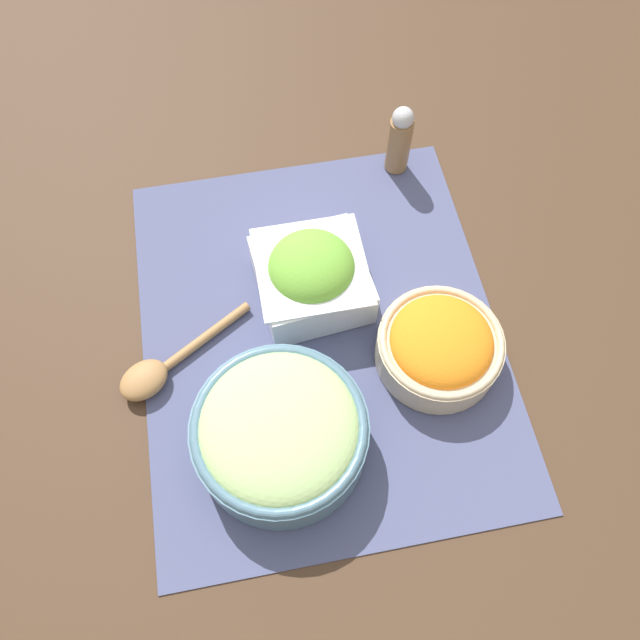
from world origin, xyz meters
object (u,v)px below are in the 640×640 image
at_px(wooden_spoon, 157,371).
at_px(cucumber_bowl, 280,432).
at_px(carrot_bowl, 440,346).
at_px(lettuce_bowl, 309,275).
at_px(pepper_shaker, 400,139).

bearing_deg(wooden_spoon, cucumber_bowl, 50.17).
bearing_deg(carrot_bowl, lettuce_bowl, -131.02).
xyz_separation_m(cucumber_bowl, lettuce_bowl, (-0.19, 0.07, -0.00)).
xyz_separation_m(lettuce_bowl, wooden_spoon, (0.08, -0.20, -0.03)).
relative_size(lettuce_bowl, carrot_bowl, 0.96).
distance_m(lettuce_bowl, wooden_spoon, 0.22).
relative_size(carrot_bowl, pepper_shaker, 1.38).
relative_size(cucumber_bowl, pepper_shaker, 1.80).
bearing_deg(wooden_spoon, carrot_bowl, 83.40).
bearing_deg(wooden_spoon, pepper_shaker, 126.32).
bearing_deg(carrot_bowl, wooden_spoon, -96.60).
distance_m(cucumber_bowl, pepper_shaker, 0.45).
bearing_deg(pepper_shaker, cucumber_bowl, -31.01).
bearing_deg(pepper_shaker, wooden_spoon, -53.68).
bearing_deg(lettuce_bowl, wooden_spoon, -68.38).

